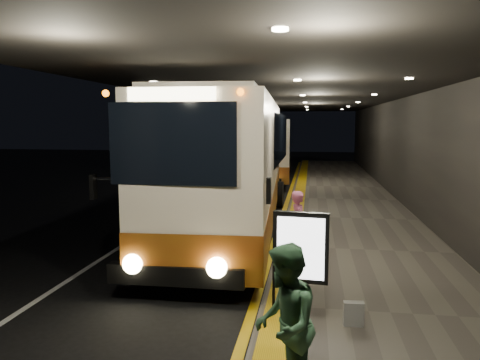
% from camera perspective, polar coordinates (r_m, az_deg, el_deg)
% --- Properties ---
extents(ground, '(90.00, 90.00, 0.00)m').
position_cam_1_polar(ground, '(12.13, -7.81, -9.30)').
color(ground, black).
extents(lane_line_white, '(0.12, 50.00, 0.01)m').
position_cam_1_polar(lane_line_white, '(17.30, -8.83, -4.40)').
color(lane_line_white, silver).
rests_on(lane_line_white, ground).
extents(kerb_stripe_yellow, '(0.18, 50.00, 0.01)m').
position_cam_1_polar(kerb_stripe_yellow, '(16.54, 5.06, -4.87)').
color(kerb_stripe_yellow, gold).
rests_on(kerb_stripe_yellow, ground).
extents(sidewalk, '(4.50, 50.00, 0.15)m').
position_cam_1_polar(sidewalk, '(16.55, 13.41, -4.77)').
color(sidewalk, '#514C44').
rests_on(sidewalk, ground).
extents(tactile_strip, '(0.50, 50.00, 0.01)m').
position_cam_1_polar(tactile_strip, '(16.49, 6.81, -4.39)').
color(tactile_strip, gold).
rests_on(tactile_strip, sidewalk).
extents(terminal_wall, '(0.10, 50.00, 6.00)m').
position_cam_1_polar(terminal_wall, '(16.57, 21.51, 5.14)').
color(terminal_wall, black).
rests_on(terminal_wall, ground).
extents(support_columns, '(0.80, 24.80, 4.40)m').
position_cam_1_polar(support_columns, '(15.96, -9.03, 2.61)').
color(support_columns, black).
rests_on(support_columns, ground).
extents(canopy, '(9.00, 50.00, 0.40)m').
position_cam_1_polar(canopy, '(16.23, 5.78, 11.21)').
color(canopy, black).
rests_on(canopy, support_columns).
extents(coach_main, '(3.26, 12.99, 4.02)m').
position_cam_1_polar(coach_main, '(14.65, -0.94, 1.25)').
color(coach_main, beige).
rests_on(coach_main, ground).
extents(coach_second, '(3.07, 11.53, 3.58)m').
position_cam_1_polar(coach_second, '(28.62, 3.52, 3.60)').
color(coach_second, beige).
rests_on(coach_second, ground).
extents(passenger_boarding, '(0.53, 0.68, 1.64)m').
position_cam_1_polar(passenger_boarding, '(11.30, 7.15, -5.43)').
color(passenger_boarding, '#C25A86').
rests_on(passenger_boarding, sidewalk).
extents(passenger_waiting_green, '(0.57, 0.92, 1.88)m').
position_cam_1_polar(passenger_waiting_green, '(5.61, 5.45, -17.18)').
color(passenger_waiting_green, '#386443').
rests_on(passenger_waiting_green, sidewalk).
extents(bag_polka, '(0.33, 0.15, 0.39)m').
position_cam_1_polar(bag_polka, '(8.00, 13.67, -15.57)').
color(bag_polka, black).
rests_on(bag_polka, sidewalk).
extents(info_sign, '(0.88, 0.21, 1.85)m').
position_cam_1_polar(info_sign, '(7.50, 7.40, -8.43)').
color(info_sign, black).
rests_on(info_sign, sidewalk).
extents(stanchion_post, '(0.05, 0.05, 1.03)m').
position_cam_1_polar(stanchion_post, '(8.30, 4.14, -12.19)').
color(stanchion_post, black).
rests_on(stanchion_post, sidewalk).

